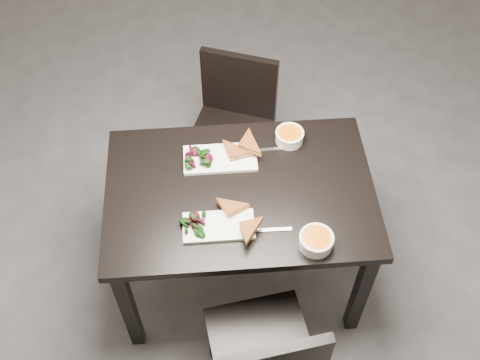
{
  "coord_description": "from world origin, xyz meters",
  "views": [
    {
      "loc": [
        -0.18,
        -1.89,
        2.82
      ],
      "look_at": [
        -0.06,
        -0.34,
        0.82
      ],
      "focal_mm": 43.62,
      "sensor_mm": 36.0,
      "label": 1
    }
  ],
  "objects_px": {
    "chair_far": "(234,120)",
    "soup_bowl_near": "(316,240)",
    "plate_far": "(220,159)",
    "soup_bowl_far": "(290,136)",
    "plate_near": "(219,226)",
    "table": "(240,203)",
    "chair_near": "(266,358)"
  },
  "relations": [
    {
      "from": "chair_far",
      "to": "soup_bowl_near",
      "type": "height_order",
      "value": "chair_far"
    },
    {
      "from": "table",
      "to": "soup_bowl_near",
      "type": "relative_size",
      "value": 8.29
    },
    {
      "from": "plate_near",
      "to": "soup_bowl_near",
      "type": "bearing_deg",
      "value": -16.83
    },
    {
      "from": "chair_near",
      "to": "plate_far",
      "type": "distance_m",
      "value": 0.9
    },
    {
      "from": "plate_near",
      "to": "soup_bowl_near",
      "type": "xyz_separation_m",
      "value": [
        0.39,
        -0.12,
        0.03
      ]
    },
    {
      "from": "table",
      "to": "chair_far",
      "type": "height_order",
      "value": "chair_far"
    },
    {
      "from": "table",
      "to": "soup_bowl_far",
      "type": "height_order",
      "value": "soup_bowl_far"
    },
    {
      "from": "soup_bowl_far",
      "to": "plate_near",
      "type": "bearing_deg",
      "value": -127.82
    },
    {
      "from": "soup_bowl_far",
      "to": "chair_near",
      "type": "bearing_deg",
      "value": -102.0
    },
    {
      "from": "plate_near",
      "to": "soup_bowl_near",
      "type": "height_order",
      "value": "soup_bowl_near"
    },
    {
      "from": "chair_near",
      "to": "plate_far",
      "type": "bearing_deg",
      "value": 90.43
    },
    {
      "from": "plate_near",
      "to": "plate_far",
      "type": "bearing_deg",
      "value": 85.9
    },
    {
      "from": "chair_far",
      "to": "plate_far",
      "type": "xyz_separation_m",
      "value": [
        -0.1,
        -0.5,
        0.27
      ]
    },
    {
      "from": "table",
      "to": "chair_near",
      "type": "height_order",
      "value": "chair_near"
    },
    {
      "from": "plate_far",
      "to": "plate_near",
      "type": "bearing_deg",
      "value": -94.1
    },
    {
      "from": "plate_near",
      "to": "plate_far",
      "type": "xyz_separation_m",
      "value": [
        0.03,
        0.37,
        0.0
      ]
    },
    {
      "from": "chair_near",
      "to": "table",
      "type": "bearing_deg",
      "value": 86.18
    },
    {
      "from": "soup_bowl_far",
      "to": "chair_far",
      "type": "bearing_deg",
      "value": 120.33
    },
    {
      "from": "plate_near",
      "to": "soup_bowl_far",
      "type": "xyz_separation_m",
      "value": [
        0.36,
        0.46,
        0.03
      ]
    },
    {
      "from": "chair_far",
      "to": "plate_far",
      "type": "height_order",
      "value": "chair_far"
    },
    {
      "from": "plate_near",
      "to": "table",
      "type": "bearing_deg",
      "value": 61.15
    },
    {
      "from": "table",
      "to": "chair_far",
      "type": "relative_size",
      "value": 1.41
    },
    {
      "from": "soup_bowl_near",
      "to": "chair_far",
      "type": "bearing_deg",
      "value": 105.42
    },
    {
      "from": "table",
      "to": "chair_far",
      "type": "distance_m",
      "value": 0.7
    },
    {
      "from": "soup_bowl_far",
      "to": "table",
      "type": "bearing_deg",
      "value": -133.04
    },
    {
      "from": "chair_far",
      "to": "plate_far",
      "type": "distance_m",
      "value": 0.58
    },
    {
      "from": "chair_near",
      "to": "chair_far",
      "type": "distance_m",
      "value": 1.35
    },
    {
      "from": "chair_near",
      "to": "chair_far",
      "type": "height_order",
      "value": "same"
    },
    {
      "from": "chair_near",
      "to": "plate_near",
      "type": "xyz_separation_m",
      "value": [
        -0.16,
        0.48,
        0.27
      ]
    },
    {
      "from": "table",
      "to": "plate_near",
      "type": "height_order",
      "value": "plate_near"
    },
    {
      "from": "table",
      "to": "plate_near",
      "type": "xyz_separation_m",
      "value": [
        -0.1,
        -0.19,
        0.11
      ]
    },
    {
      "from": "soup_bowl_near",
      "to": "soup_bowl_far",
      "type": "height_order",
      "value": "soup_bowl_near"
    }
  ]
}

